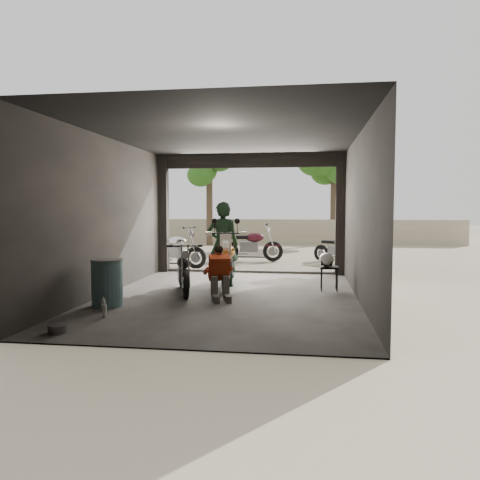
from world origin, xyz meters
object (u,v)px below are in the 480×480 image
(left_bike, at_px, (184,268))
(sign_post, at_px, (359,205))
(mechanic, at_px, (220,275))
(main_bike, at_px, (227,259))
(outside_bike_a, at_px, (173,247))
(oil_drum, at_px, (107,284))
(stool, at_px, (329,270))
(helmet, at_px, (326,260))
(outside_bike_c, at_px, (337,247))
(rider, at_px, (223,244))
(outside_bike_b, at_px, (251,242))

(left_bike, relative_size, sign_post, 0.58)
(mechanic, bearing_deg, main_bike, 74.71)
(outside_bike_a, bearing_deg, oil_drum, -165.34)
(outside_bike_a, height_order, stool, outside_bike_a)
(left_bike, xyz_separation_m, sign_post, (4.02, 4.84, 1.32))
(helmet, bearing_deg, mechanic, -127.84)
(outside_bike_c, relative_size, rider, 0.81)
(outside_bike_b, relative_size, rider, 0.97)
(outside_bike_b, xyz_separation_m, helmet, (2.25, -5.31, 0.05))
(main_bike, height_order, oil_drum, main_bike)
(rider, height_order, oil_drum, rider)
(main_bike, height_order, helmet, main_bike)
(left_bike, xyz_separation_m, oil_drum, (-1.01, -1.48, -0.10))
(sign_post, bearing_deg, outside_bike_b, 174.04)
(outside_bike_a, xyz_separation_m, mechanic, (2.27, -4.65, -0.11))
(outside_bike_c, relative_size, oil_drum, 1.82)
(outside_bike_b, distance_m, sign_post, 3.74)
(outside_bike_c, bearing_deg, outside_bike_a, 147.63)
(main_bike, xyz_separation_m, left_bike, (-0.77, -0.80, -0.12))
(oil_drum, height_order, sign_post, sign_post)
(mechanic, relative_size, helmet, 3.07)
(oil_drum, bearing_deg, stool, 28.72)
(outside_bike_b, height_order, helmet, outside_bike_b)
(main_bike, relative_size, oil_drum, 2.26)
(oil_drum, bearing_deg, left_bike, 55.62)
(left_bike, xyz_separation_m, stool, (2.99, 0.72, -0.07))
(outside_bike_a, relative_size, mechanic, 1.79)
(helmet, relative_size, sign_post, 0.12)
(outside_bike_b, xyz_separation_m, stool, (2.31, -5.28, -0.17))
(outside_bike_a, height_order, helmet, outside_bike_a)
(mechanic, height_order, oil_drum, mechanic)
(helmet, bearing_deg, outside_bike_c, 102.56)
(outside_bike_b, relative_size, outside_bike_c, 1.19)
(main_bike, relative_size, helmet, 5.82)
(outside_bike_b, bearing_deg, main_bike, 178.26)
(sign_post, bearing_deg, oil_drum, -115.33)
(main_bike, distance_m, outside_bike_c, 5.74)
(stool, relative_size, oil_drum, 0.62)
(left_bike, xyz_separation_m, outside_bike_a, (-1.38, 3.99, 0.09))
(mechanic, bearing_deg, stool, 13.47)
(rider, xyz_separation_m, helmet, (2.27, -0.24, -0.28))
(outside_bike_b, xyz_separation_m, sign_post, (3.34, -1.16, 1.22))
(outside_bike_c, distance_m, sign_post, 1.75)
(rider, bearing_deg, outside_bike_c, -123.73)
(outside_bike_c, xyz_separation_m, mechanic, (-2.60, -6.52, -0.02))
(outside_bike_c, xyz_separation_m, oil_drum, (-4.50, -7.33, -0.10))
(outside_bike_c, distance_m, stool, 5.17)
(helmet, bearing_deg, main_bike, -164.32)
(outside_bike_b, distance_m, outside_bike_c, 2.82)
(outside_bike_b, height_order, outside_bike_c, outside_bike_b)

